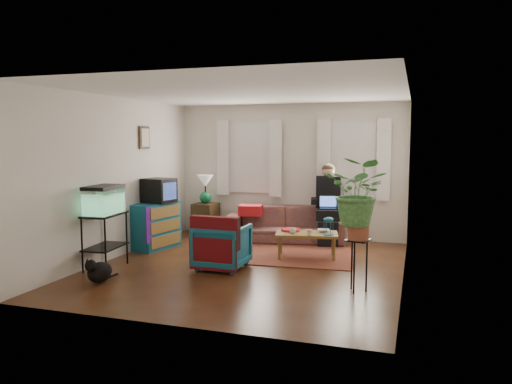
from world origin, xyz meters
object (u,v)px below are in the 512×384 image
(armchair, at_px, (222,244))
(coffee_table, at_px, (307,245))
(dresser, at_px, (155,225))
(side_table, at_px, (206,219))
(aquarium_stand, at_px, (105,241))
(sofa, at_px, (285,218))
(plant_stand, at_px, (357,266))

(armchair, relative_size, coffee_table, 0.74)
(dresser, relative_size, coffee_table, 0.90)
(side_table, relative_size, armchair, 0.87)
(side_table, xyz_separation_m, aquarium_stand, (-0.35, -2.91, 0.09))
(sofa, relative_size, plant_stand, 3.34)
(plant_stand, bearing_deg, dresser, 158.01)
(plant_stand, bearing_deg, armchair, 164.94)
(armchair, distance_m, plant_stand, 2.13)
(side_table, bearing_deg, armchair, -61.06)
(side_table, xyz_separation_m, armchair, (1.31, -2.37, 0.05))
(armchair, xyz_separation_m, plant_stand, (2.05, -0.55, -0.03))
(sofa, bearing_deg, aquarium_stand, -136.90)
(side_table, relative_size, plant_stand, 0.95)
(armchair, bearing_deg, sofa, -98.25)
(sofa, xyz_separation_m, aquarium_stand, (-2.03, -2.77, -0.03))
(coffee_table, bearing_deg, dresser, 170.62)
(aquarium_stand, relative_size, coffee_table, 0.83)
(dresser, distance_m, aquarium_stand, 1.48)
(aquarium_stand, xyz_separation_m, plant_stand, (3.71, -0.01, -0.07))
(coffee_table, height_order, plant_stand, plant_stand)
(sofa, relative_size, armchair, 3.07)
(coffee_table, bearing_deg, side_table, 139.24)
(sofa, relative_size, coffee_table, 2.26)
(armchair, bearing_deg, coffee_table, -134.03)
(aquarium_stand, xyz_separation_m, coffee_table, (2.72, 1.59, -0.21))
(dresser, xyz_separation_m, plant_stand, (3.70, -1.50, -0.07))
(sofa, xyz_separation_m, dresser, (-2.02, -1.29, -0.04))
(coffee_table, relative_size, plant_stand, 1.48)
(sofa, distance_m, aquarium_stand, 3.44)
(armchair, bearing_deg, side_table, -59.78)
(sofa, height_order, aquarium_stand, sofa)
(aquarium_stand, xyz_separation_m, armchair, (1.66, 0.54, -0.05))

